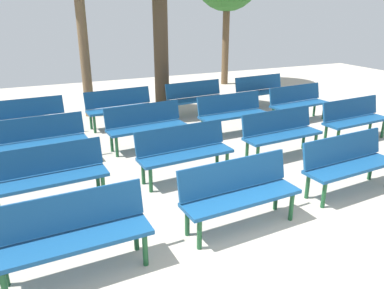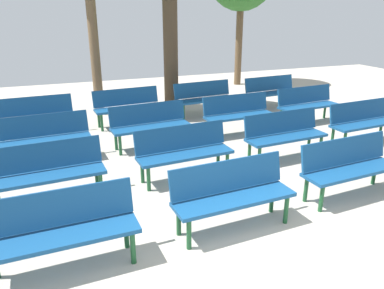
{
  "view_description": "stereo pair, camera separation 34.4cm",
  "coord_description": "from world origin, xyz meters",
  "px_view_note": "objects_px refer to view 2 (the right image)",
  "views": [
    {
      "loc": [
        -2.39,
        -2.12,
        2.71
      ],
      "look_at": [
        0.0,
        3.23,
        0.55
      ],
      "focal_mm": 34.92,
      "sensor_mm": 36.0,
      "label": 1
    },
    {
      "loc": [
        -2.07,
        -2.25,
        2.71
      ],
      "look_at": [
        0.0,
        3.23,
        0.55
      ],
      "focal_mm": 34.92,
      "sensor_mm": 36.0,
      "label": 2
    }
  ],
  "objects_px": {
    "bench_r2_c1": "(45,136)",
    "bench_r1_c4": "(363,120)",
    "bench_r0_c3": "(349,164)",
    "bench_r1_c3": "(284,132)",
    "bench_r2_c4": "(307,103)",
    "bench_r1_c2": "(184,149)",
    "bench_r0_c2": "(232,191)",
    "bench_r3_c1": "(35,114)",
    "bench_r2_c3": "(238,112)",
    "bench_r3_c2": "(128,105)",
    "bench_r3_c3": "(204,96)",
    "bench_r0_c1": "(62,227)",
    "bench_r3_c4": "(271,90)",
    "bench_r2_c2": "(150,123)",
    "bench_r1_c1": "(47,169)"
  },
  "relations": [
    {
      "from": "bench_r1_c4",
      "to": "bench_r3_c1",
      "type": "height_order",
      "value": "same"
    },
    {
      "from": "bench_r0_c3",
      "to": "bench_r2_c3",
      "type": "bearing_deg",
      "value": 89.4
    },
    {
      "from": "bench_r0_c3",
      "to": "bench_r2_c4",
      "type": "xyz_separation_m",
      "value": [
        1.82,
        3.42,
        0.0
      ]
    },
    {
      "from": "bench_r0_c3",
      "to": "bench_r1_c3",
      "type": "height_order",
      "value": "same"
    },
    {
      "from": "bench_r2_c4",
      "to": "bench_r1_c2",
      "type": "bearing_deg",
      "value": -158.1
    },
    {
      "from": "bench_r1_c3",
      "to": "bench_r2_c1",
      "type": "distance_m",
      "value": 4.43
    },
    {
      "from": "bench_r3_c1",
      "to": "bench_r3_c2",
      "type": "relative_size",
      "value": 0.99
    },
    {
      "from": "bench_r1_c3",
      "to": "bench_r3_c2",
      "type": "bearing_deg",
      "value": 122.62
    },
    {
      "from": "bench_r0_c2",
      "to": "bench_r2_c2",
      "type": "xyz_separation_m",
      "value": [
        -0.21,
        3.3,
        0.0
      ]
    },
    {
      "from": "bench_r1_c2",
      "to": "bench_r3_c2",
      "type": "bearing_deg",
      "value": 90.54
    },
    {
      "from": "bench_r2_c3",
      "to": "bench_r2_c4",
      "type": "relative_size",
      "value": 0.99
    },
    {
      "from": "bench_r1_c2",
      "to": "bench_r3_c1",
      "type": "distance_m",
      "value": 3.92
    },
    {
      "from": "bench_r0_c3",
      "to": "bench_r1_c1",
      "type": "bearing_deg",
      "value": 157.96
    },
    {
      "from": "bench_r0_c3",
      "to": "bench_r3_c4",
      "type": "bearing_deg",
      "value": 66.56
    },
    {
      "from": "bench_r0_c3",
      "to": "bench_r3_c2",
      "type": "bearing_deg",
      "value": 112.48
    },
    {
      "from": "bench_r1_c1",
      "to": "bench_r3_c4",
      "type": "bearing_deg",
      "value": 27.28
    },
    {
      "from": "bench_r1_c2",
      "to": "bench_r3_c1",
      "type": "xyz_separation_m",
      "value": [
        -2.33,
        3.16,
        0.0
      ]
    },
    {
      "from": "bench_r0_c3",
      "to": "bench_r2_c2",
      "type": "bearing_deg",
      "value": 121.74
    },
    {
      "from": "bench_r1_c2",
      "to": "bench_r3_c1",
      "type": "bearing_deg",
      "value": 122.45
    },
    {
      "from": "bench_r2_c3",
      "to": "bench_r1_c2",
      "type": "bearing_deg",
      "value": -139.54
    },
    {
      "from": "bench_r2_c1",
      "to": "bench_r1_c4",
      "type": "bearing_deg",
      "value": -14.9
    },
    {
      "from": "bench_r1_c3",
      "to": "bench_r2_c2",
      "type": "height_order",
      "value": "same"
    },
    {
      "from": "bench_r1_c3",
      "to": "bench_r3_c4",
      "type": "height_order",
      "value": "same"
    },
    {
      "from": "bench_r2_c3",
      "to": "bench_r2_c4",
      "type": "height_order",
      "value": "same"
    },
    {
      "from": "bench_r1_c1",
      "to": "bench_r3_c2",
      "type": "distance_m",
      "value": 3.87
    },
    {
      "from": "bench_r1_c4",
      "to": "bench_r0_c2",
      "type": "bearing_deg",
      "value": -158.17
    },
    {
      "from": "bench_r2_c2",
      "to": "bench_r3_c3",
      "type": "bearing_deg",
      "value": 38.25
    },
    {
      "from": "bench_r1_c1",
      "to": "bench_r3_c4",
      "type": "relative_size",
      "value": 1.0
    },
    {
      "from": "bench_r0_c3",
      "to": "bench_r3_c1",
      "type": "bearing_deg",
      "value": 129.94
    },
    {
      "from": "bench_r0_c3",
      "to": "bench_r1_c2",
      "type": "xyz_separation_m",
      "value": [
        -2.1,
        1.47,
        0.0
      ]
    },
    {
      "from": "bench_r0_c2",
      "to": "bench_r3_c1",
      "type": "xyz_separation_m",
      "value": [
        -2.4,
        4.8,
        0.0
      ]
    },
    {
      "from": "bench_r0_c1",
      "to": "bench_r1_c3",
      "type": "xyz_separation_m",
      "value": [
        4.06,
        1.89,
        0.0
      ]
    },
    {
      "from": "bench_r0_c3",
      "to": "bench_r2_c1",
      "type": "distance_m",
      "value": 5.21
    },
    {
      "from": "bench_r2_c1",
      "to": "bench_r2_c2",
      "type": "relative_size",
      "value": 1.0
    },
    {
      "from": "bench_r2_c2",
      "to": "bench_r3_c1",
      "type": "xyz_separation_m",
      "value": [
        -2.19,
        1.49,
        0.0
      ]
    },
    {
      "from": "bench_r0_c1",
      "to": "bench_r1_c1",
      "type": "distance_m",
      "value": 1.65
    },
    {
      "from": "bench_r0_c2",
      "to": "bench_r1_c3",
      "type": "bearing_deg",
      "value": 38.77
    },
    {
      "from": "bench_r2_c4",
      "to": "bench_r3_c2",
      "type": "xyz_separation_m",
      "value": [
        -4.18,
        1.36,
        0.0
      ]
    },
    {
      "from": "bench_r0_c2",
      "to": "bench_r0_c3",
      "type": "bearing_deg",
      "value": 1.42
    },
    {
      "from": "bench_r1_c1",
      "to": "bench_r1_c3",
      "type": "distance_m",
      "value": 4.19
    },
    {
      "from": "bench_r1_c3",
      "to": "bench_r3_c2",
      "type": "distance_m",
      "value": 3.91
    },
    {
      "from": "bench_r1_c3",
      "to": "bench_r0_c1",
      "type": "bearing_deg",
      "value": -158.77
    },
    {
      "from": "bench_r1_c3",
      "to": "bench_r2_c3",
      "type": "relative_size",
      "value": 1.01
    },
    {
      "from": "bench_r3_c1",
      "to": "bench_r3_c4",
      "type": "xyz_separation_m",
      "value": [
        6.21,
        0.37,
        0.0
      ]
    },
    {
      "from": "bench_r2_c4",
      "to": "bench_r2_c3",
      "type": "bearing_deg",
      "value": -179.43
    },
    {
      "from": "bench_r0_c2",
      "to": "bench_r3_c1",
      "type": "bearing_deg",
      "value": 113.29
    },
    {
      "from": "bench_r0_c3",
      "to": "bench_r1_c4",
      "type": "bearing_deg",
      "value": 38.02
    },
    {
      "from": "bench_r0_c1",
      "to": "bench_r0_c2",
      "type": "xyz_separation_m",
      "value": [
        2.07,
        0.09,
        0.0
      ]
    },
    {
      "from": "bench_r0_c3",
      "to": "bench_r1_c3",
      "type": "xyz_separation_m",
      "value": [
        -0.04,
        1.63,
        0.0
      ]
    },
    {
      "from": "bench_r3_c3",
      "to": "bench_r2_c1",
      "type": "bearing_deg",
      "value": -158.82
    }
  ]
}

